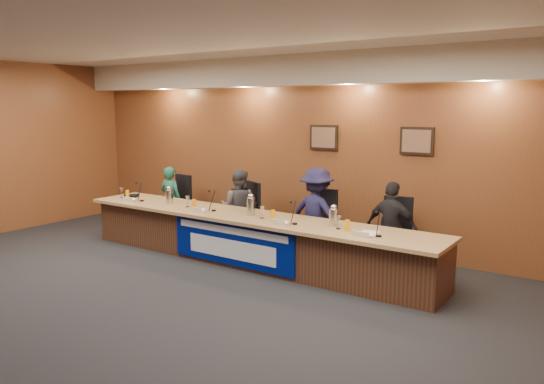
{
  "coord_description": "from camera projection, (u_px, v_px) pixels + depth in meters",
  "views": [
    {
      "loc": [
        4.79,
        -3.84,
        2.37
      ],
      "look_at": [
        0.41,
        2.43,
        1.13
      ],
      "focal_mm": 35.0,
      "sensor_mm": 36.0,
      "label": 1
    }
  ],
  "objects": [
    {
      "name": "floor",
      "position": [
        124.0,
        311.0,
        6.19
      ],
      "size": [
        10.0,
        10.0,
        0.0
      ],
      "primitive_type": "plane",
      "color": "black",
      "rests_on": "ground"
    },
    {
      "name": "ceiling",
      "position": [
        111.0,
        28.0,
        5.68
      ],
      "size": [
        10.0,
        8.0,
        0.04
      ],
      "primitive_type": "cube",
      "color": "silver",
      "rests_on": "wall_back"
    },
    {
      "name": "wall_back",
      "position": [
        304.0,
        151.0,
        9.17
      ],
      "size": [
        10.0,
        0.04,
        3.2
      ],
      "primitive_type": "cube",
      "color": "brown",
      "rests_on": "floor"
    },
    {
      "name": "soffit",
      "position": [
        297.0,
        71.0,
        8.75
      ],
      "size": [
        10.0,
        0.5,
        0.5
      ],
      "primitive_type": "cube",
      "color": "beige",
      "rests_on": "wall_back"
    },
    {
      "name": "dais_body",
      "position": [
        249.0,
        240.0,
        8.08
      ],
      "size": [
        6.0,
        0.8,
        0.7
      ],
      "primitive_type": "cube",
      "color": "#472718",
      "rests_on": "floor"
    },
    {
      "name": "dais_top",
      "position": [
        247.0,
        217.0,
        7.98
      ],
      "size": [
        6.1,
        0.95,
        0.05
      ],
      "primitive_type": "cube",
      "color": "#A98050",
      "rests_on": "dais_body"
    },
    {
      "name": "banner",
      "position": [
        232.0,
        244.0,
        7.74
      ],
      "size": [
        2.2,
        0.02,
        0.65
      ],
      "primitive_type": "cube",
      "color": "#000F67",
      "rests_on": "dais_body"
    },
    {
      "name": "banner_text_upper",
      "position": [
        231.0,
        231.0,
        7.69
      ],
      "size": [
        2.0,
        0.01,
        0.1
      ],
      "primitive_type": "cube",
      "color": "silver",
      "rests_on": "banner"
    },
    {
      "name": "banner_text_lower",
      "position": [
        231.0,
        249.0,
        7.74
      ],
      "size": [
        1.6,
        0.01,
        0.28
      ],
      "primitive_type": "cube",
      "color": "silver",
      "rests_on": "banner"
    },
    {
      "name": "wall_photo_left",
      "position": [
        324.0,
        137.0,
        8.88
      ],
      "size": [
        0.52,
        0.04,
        0.42
      ],
      "primitive_type": "cube",
      "color": "black",
      "rests_on": "wall_back"
    },
    {
      "name": "wall_photo_right",
      "position": [
        417.0,
        141.0,
        7.98
      ],
      "size": [
        0.52,
        0.04,
        0.42
      ],
      "primitive_type": "cube",
      "color": "black",
      "rests_on": "wall_back"
    },
    {
      "name": "panelist_a",
      "position": [
        171.0,
        200.0,
        9.96
      ],
      "size": [
        0.48,
        0.34,
        1.26
      ],
      "primitive_type": "imported",
      "rotation": [
        0.0,
        0.0,
        3.22
      ],
      "color": "#1A5A43",
      "rests_on": "floor"
    },
    {
      "name": "panelist_b",
      "position": [
        239.0,
        207.0,
        9.04
      ],
      "size": [
        0.78,
        0.71,
        1.32
      ],
      "primitive_type": "imported",
      "rotation": [
        0.0,
        0.0,
        3.53
      ],
      "color": "#4B4B50",
      "rests_on": "floor"
    },
    {
      "name": "panelist_c",
      "position": [
        317.0,
        214.0,
        8.16
      ],
      "size": [
        0.98,
        0.62,
        1.45
      ],
      "primitive_type": "imported",
      "rotation": [
        0.0,
        0.0,
        3.06
      ],
      "color": "#19183C",
      "rests_on": "floor"
    },
    {
      "name": "panelist_d",
      "position": [
        392.0,
        228.0,
        7.47
      ],
      "size": [
        0.79,
        0.36,
        1.33
      ],
      "primitive_type": "imported",
      "rotation": [
        0.0,
        0.0,
        3.09
      ],
      "color": "black",
      "rests_on": "floor"
    },
    {
      "name": "office_chair_a",
      "position": [
        175.0,
        207.0,
        10.07
      ],
      "size": [
        0.53,
        0.53,
        0.08
      ],
      "primitive_type": "cube",
      "rotation": [
        0.0,
        0.0,
        -0.12
      ],
      "color": "black",
      "rests_on": "floor"
    },
    {
      "name": "office_chair_b",
      "position": [
        242.0,
        217.0,
        9.15
      ],
      "size": [
        0.63,
        0.63,
        0.08
      ],
      "primitive_type": "cube",
      "rotation": [
        0.0,
        0.0,
        -0.41
      ],
      "color": "black",
      "rests_on": "floor"
    },
    {
      "name": "office_chair_c",
      "position": [
        320.0,
        228.0,
        8.28
      ],
      "size": [
        0.55,
        0.55,
        0.08
      ],
      "primitive_type": "cube",
      "rotation": [
        0.0,
        0.0,
        0.16
      ],
      "color": "black",
      "rests_on": "floor"
    },
    {
      "name": "office_chair_d",
      "position": [
        394.0,
        240.0,
        7.58
      ],
      "size": [
        0.55,
        0.55,
        0.08
      ],
      "primitive_type": "cube",
      "rotation": [
        0.0,
        0.0,
        0.17
      ],
      "color": "black",
      "rests_on": "floor"
    },
    {
      "name": "nameplate_a",
      "position": [
        128.0,
        198.0,
        9.13
      ],
      "size": [
        0.24,
        0.08,
        0.1
      ],
      "primitive_type": "cube",
      "rotation": [
        0.31,
        0.0,
        0.0
      ],
      "color": "white",
      "rests_on": "dais_top"
    },
    {
      "name": "microphone_a",
      "position": [
        142.0,
        201.0,
        9.11
      ],
      "size": [
        0.07,
        0.07,
        0.02
      ],
      "primitive_type": "cylinder",
      "color": "black",
      "rests_on": "dais_top"
    },
    {
      "name": "juice_glass_a",
      "position": [
        127.0,
        194.0,
        9.39
      ],
      "size": [
        0.06,
        0.06,
        0.15
      ],
      "primitive_type": "cylinder",
      "color": "#FFA103",
      "rests_on": "dais_top"
    },
    {
      "name": "water_glass_a",
      "position": [
        122.0,
        193.0,
        9.46
      ],
      "size": [
        0.08,
        0.08,
        0.18
      ],
      "primitive_type": "cylinder",
      "color": "silver",
      "rests_on": "dais_top"
    },
    {
      "name": "nameplate_b",
      "position": [
        196.0,
        209.0,
        8.19
      ],
      "size": [
        0.24,
        0.08,
        0.1
      ],
      "primitive_type": "cube",
      "rotation": [
        0.31,
        0.0,
        0.0
      ],
      "color": "white",
      "rests_on": "dais_top"
    },
    {
      "name": "microphone_b",
      "position": [
        214.0,
        210.0,
        8.26
      ],
      "size": [
        0.07,
        0.07,
        0.02
      ],
      "primitive_type": "cylinder",
      "color": "black",
      "rests_on": "dais_top"
    },
    {
      "name": "juice_glass_b",
      "position": [
        194.0,
        204.0,
        8.47
      ],
      "size": [
        0.06,
        0.06,
        0.15
      ],
      "primitive_type": "cylinder",
      "color": "#FFA103",
      "rests_on": "dais_top"
    },
    {
      "name": "water_glass_b",
      "position": [
        188.0,
        202.0,
        8.58
      ],
      "size": [
        0.08,
        0.08,
        0.18
      ],
      "primitive_type": "cylinder",
      "color": "silver",
      "rests_on": "dais_top"
    },
    {
      "name": "nameplate_c",
      "position": [
        278.0,
        221.0,
        7.31
      ],
      "size": [
        0.24,
        0.08,
        0.1
      ],
      "primitive_type": "cube",
      "rotation": [
        0.31,
        0.0,
        0.0
      ],
      "color": "white",
      "rests_on": "dais_top"
    },
    {
      "name": "microphone_c",
      "position": [
        295.0,
        224.0,
        7.33
      ],
      "size": [
        0.07,
        0.07,
        0.02
      ],
      "primitive_type": "cylinder",
      "color": "black",
      "rests_on": "dais_top"
    },
    {
      "name": "juice_glass_c",
      "position": [
        273.0,
        215.0,
        7.59
      ],
      "size": [
        0.06,
        0.06,
        0.15
      ],
      "primitive_type": "cylinder",
      "color": "#FFA103",
      "rests_on": "dais_top"
    },
    {
      "name": "water_glass_c",
      "position": [
        262.0,
        212.0,
        7.7
      ],
      "size": [
        0.08,
        0.08,
        0.18
      ],
      "primitive_type": "cylinder",
      "color": "silver",
      "rests_on": "dais_top"
    },
    {
      "name": "nameplate_d",
      "position": [
        361.0,
        234.0,
        6.61
      ],
      "size": [
        0.24,
        0.08,
        0.1
      ],
      "primitive_type": "cube",
      "rotation": [
        0.31,
        0.0,
        0.0
      ],
      "color": "white",
      "rests_on": "dais_top"
    },
    {
      "name": "microphone_d",
      "position": [
        379.0,
        236.0,
        6.64
      ],
      "size": [
        0.07,
        0.07,
        0.02
      ],
      "primitive_type": "cylinder",
      "color": "black",
      "rests_on": "dais_top"
    },
    {
      "name": "juice_glass_d",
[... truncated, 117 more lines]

